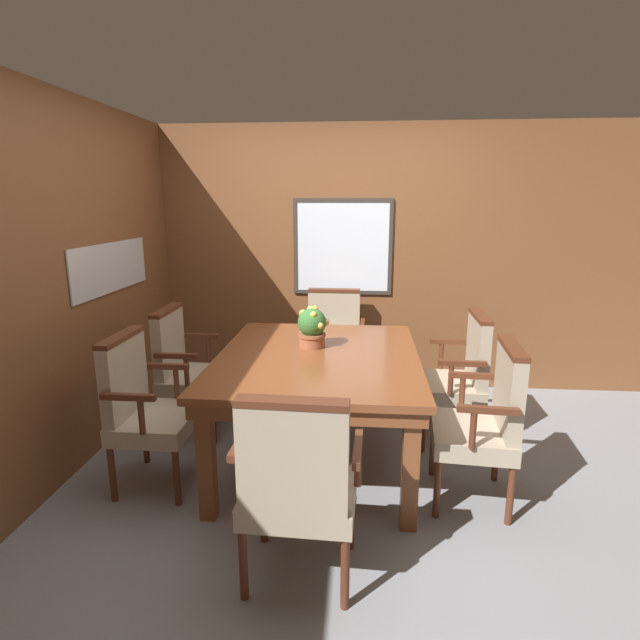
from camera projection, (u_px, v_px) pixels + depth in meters
name	position (u px, v px, depth m)	size (l,w,h in m)	color
ground_plane	(324.00, 469.00, 3.37)	(14.00, 14.00, 0.00)	gray
wall_back	(338.00, 259.00, 4.72)	(7.20, 0.08, 2.45)	brown
wall_left	(65.00, 287.00, 3.22)	(0.08, 7.20, 2.45)	brown
dining_table	(318.00, 367.00, 3.37)	(1.34, 1.66, 0.77)	brown
chair_right_far	(460.00, 373.00, 3.68)	(0.47, 0.58, 0.98)	#562B19
chair_head_near	(297.00, 482.00, 2.25)	(0.58, 0.48, 0.98)	#562B19
chair_head_far	(333.00, 339.00, 4.57)	(0.58, 0.47, 0.98)	#562B19
chair_right_near	(486.00, 417.00, 2.92)	(0.50, 0.60, 0.98)	#562B19
chair_left_near	(144.00, 404.00, 3.11)	(0.46, 0.57, 0.98)	#562B19
chair_left_far	(185.00, 365.00, 3.85)	(0.47, 0.58, 0.98)	#562B19
potted_plant	(312.00, 327.00, 3.48)	(0.22, 0.22, 0.29)	#9E5638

